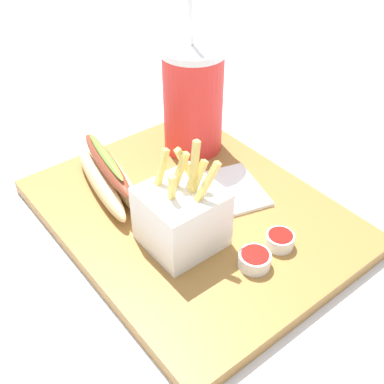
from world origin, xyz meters
name	(u,v)px	position (x,y,z in m)	size (l,w,h in m)	color
ground_plane	(192,225)	(0.00, 0.00, -0.01)	(2.40, 2.40, 0.02)	silver
food_tray	(192,214)	(0.00, 0.00, 0.01)	(0.43, 0.34, 0.02)	olive
soda_cup	(193,100)	(0.12, -0.10, 0.11)	(0.10, 0.10, 0.26)	red
fries_basket	(182,216)	(-0.04, 0.05, 0.06)	(0.09, 0.09, 0.15)	white
hot_dog_1	(108,176)	(0.11, 0.07, 0.05)	(0.19, 0.08, 0.06)	#E5C689
ketchup_cup_1	(280,240)	(-0.12, -0.04, 0.03)	(0.04, 0.04, 0.02)	white
ketchup_cup_2	(255,259)	(-0.13, 0.01, 0.03)	(0.04, 0.04, 0.02)	white
napkin_stack	(219,193)	(0.00, -0.05, 0.02)	(0.10, 0.12, 0.01)	white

